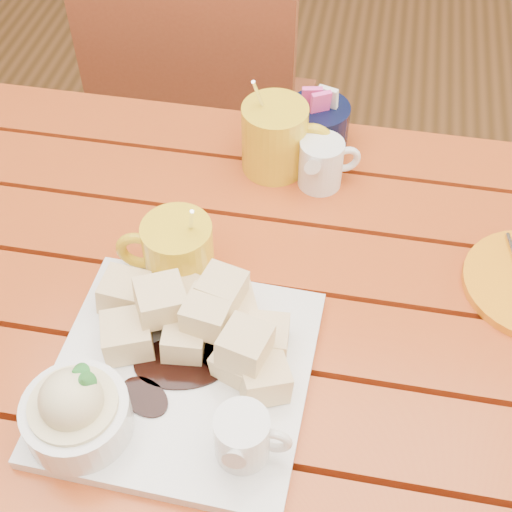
% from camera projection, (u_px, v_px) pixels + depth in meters
% --- Properties ---
extents(table, '(1.20, 0.79, 0.75)m').
position_uv_depth(table, '(206.00, 363.00, 0.94)').
color(table, '#A93315').
rests_on(table, ground).
extents(dessert_plate, '(0.29, 0.29, 0.11)m').
position_uv_depth(dessert_plate, '(165.00, 371.00, 0.76)').
color(dessert_plate, white).
rests_on(dessert_plate, table).
extents(coffee_mug_left, '(0.12, 0.08, 0.14)m').
position_uv_depth(coffee_mug_left, '(177.00, 253.00, 0.86)').
color(coffee_mug_left, yellow).
rests_on(coffee_mug_left, table).
extents(coffee_mug_right, '(0.13, 0.09, 0.15)m').
position_uv_depth(coffee_mug_right, '(277.00, 137.00, 0.99)').
color(coffee_mug_right, yellow).
rests_on(coffee_mug_right, table).
extents(cream_pitcher, '(0.09, 0.08, 0.07)m').
position_uv_depth(cream_pitcher, '(322.00, 163.00, 0.98)').
color(cream_pitcher, white).
rests_on(cream_pitcher, table).
extents(sugar_caddy, '(0.09, 0.09, 0.10)m').
position_uv_depth(sugar_caddy, '(318.00, 124.00, 1.04)').
color(sugar_caddy, black).
rests_on(sugar_caddy, table).
extents(chair_far, '(0.41, 0.41, 0.85)m').
position_uv_depth(chair_far, '(205.00, 126.00, 1.52)').
color(chair_far, brown).
rests_on(chair_far, ground).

